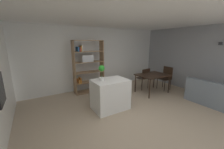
# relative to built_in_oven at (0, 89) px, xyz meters

# --- Properties ---
(ground_plane) EXTENTS (9.53, 9.53, 0.00)m
(ground_plane) POSITION_rel_built_in_oven_xyz_m (2.72, -0.60, -1.09)
(ground_plane) COLOR tan
(ceiling_slab) EXTENTS (6.92, 5.57, 0.06)m
(ceiling_slab) POSITION_rel_built_in_oven_xyz_m (2.72, -0.60, 1.50)
(ceiling_slab) COLOR white
(ceiling_slab) RESTS_ON ground_plane
(back_partition) EXTENTS (6.92, 0.06, 2.56)m
(back_partition) POSITION_rel_built_in_oven_xyz_m (2.72, 2.16, 0.19)
(back_partition) COLOR silver
(back_partition) RESTS_ON ground_plane
(right_partition_gray) EXTENTS (0.06, 5.57, 2.56)m
(right_partition_gray) POSITION_rel_built_in_oven_xyz_m (6.15, -0.60, 0.19)
(right_partition_gray) COLOR gray
(right_partition_gray) RESTS_ON ground_plane
(built_in_oven) EXTENTS (0.06, 0.58, 0.59)m
(built_in_oven) POSITION_rel_built_in_oven_xyz_m (0.00, 0.00, 0.00)
(built_in_oven) COLOR black
(built_in_oven) RESTS_ON ground_plane
(kitchen_island) EXTENTS (1.01, 0.73, 0.89)m
(kitchen_island) POSITION_rel_built_in_oven_xyz_m (2.45, 0.09, -0.64)
(kitchen_island) COLOR white
(kitchen_island) RESTS_ON ground_plane
(potted_plant_on_island) EXTENTS (0.17, 0.17, 0.44)m
(potted_plant_on_island) POSITION_rel_built_in_oven_xyz_m (2.22, 0.16, 0.07)
(potted_plant_on_island) COLOR white
(potted_plant_on_island) RESTS_ON kitchen_island
(open_bookshelf) EXTENTS (1.18, 0.37, 2.04)m
(open_bookshelf) POSITION_rel_built_in_oven_xyz_m (2.41, 1.77, 0.05)
(open_bookshelf) COLOR #997551
(open_bookshelf) RESTS_ON ground_plane
(dining_table) EXTENTS (1.19, 0.87, 0.74)m
(dining_table) POSITION_rel_built_in_oven_xyz_m (4.55, 0.39, -0.42)
(dining_table) COLOR black
(dining_table) RESTS_ON ground_plane
(dining_chair_window_side) EXTENTS (0.43, 0.46, 0.96)m
(dining_chair_window_side) POSITION_rel_built_in_oven_xyz_m (5.36, 0.38, -0.52)
(dining_chair_window_side) COLOR black
(dining_chair_window_side) RESTS_ON ground_plane
(dining_chair_far) EXTENTS (0.49, 0.45, 0.89)m
(dining_chair_far) POSITION_rel_built_in_oven_xyz_m (4.56, 0.86, -0.54)
(dining_chair_far) COLOR black
(dining_chair_far) RESTS_ON ground_plane
(sofa) EXTENTS (0.90, 1.95, 0.79)m
(sofa) POSITION_rel_built_in_oven_xyz_m (5.45, -1.63, -0.81)
(sofa) COLOR slate
(sofa) RESTS_ON ground_plane
(wall_sconce_back) EXTENTS (0.10, 0.10, 0.10)m
(wall_sconce_back) POSITION_rel_built_in_oven_xyz_m (6.07, -1.08, 0.82)
(wall_sconce_back) COLOR #333338
(wall_sconce_back) RESTS_ON ground_plane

